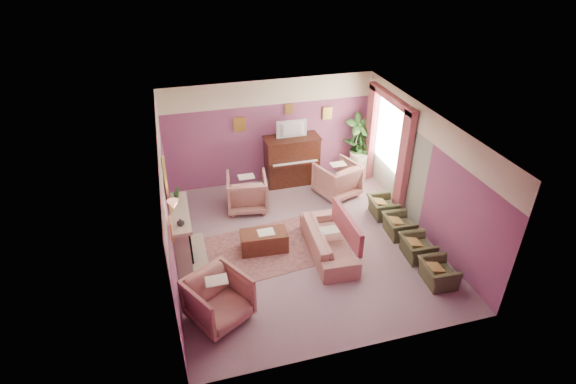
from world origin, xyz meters
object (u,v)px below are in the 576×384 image
object	(u,v)px
floral_armchair_front	(218,297)
olive_chair_a	(438,270)
floral_armchair_right	(337,178)
olive_chair_b	(417,245)
coffee_table	(264,241)
floral_armchair_left	(247,190)
side_table	(359,164)
sofa	(329,236)
olive_chair_c	(399,223)
olive_chair_d	(383,204)
television	(292,128)
piano	(292,161)

from	to	relation	value
floral_armchair_front	olive_chair_a	xyz separation A→B (m)	(4.25, -0.21, -0.19)
floral_armchair_right	olive_chair_b	distance (m)	2.94
coffee_table	floral_armchair_left	xyz separation A→B (m)	(-0.02, 1.74, 0.27)
floral_armchair_front	side_table	distance (m)	6.17
sofa	olive_chair_c	xyz separation A→B (m)	(1.74, 0.17, -0.10)
floral_armchair_right	olive_chair_d	size ratio (longest dim) A/B	1.40
television	olive_chair_d	world-z (taller)	television
floral_armchair_front	floral_armchair_right	bearing A→B (deg)	44.38
television	olive_chair_b	world-z (taller)	television
floral_armchair_left	floral_armchair_front	world-z (taller)	same
olive_chair_a	side_table	bearing A→B (deg)	87.14
television	floral_armchair_front	distance (m)	5.17
olive_chair_a	olive_chair_d	size ratio (longest dim) A/B	1.00
television	olive_chair_c	xyz separation A→B (m)	(1.67, -2.90, -1.29)
coffee_table	olive_chair_d	world-z (taller)	olive_chair_d
television	side_table	size ratio (longest dim) A/B	1.14
sofa	olive_chair_a	distance (m)	2.28
piano	side_table	xyz separation A→B (m)	(1.89, -0.14, -0.30)
floral_armchair_front	television	bearing A→B (deg)	59.23
sofa	floral_armchair_right	bearing A→B (deg)	64.93
coffee_table	floral_armchair_front	world-z (taller)	floral_armchair_front
television	olive_chair_d	size ratio (longest dim) A/B	1.13
coffee_table	floral_armchair_left	size ratio (longest dim) A/B	1.01
side_table	coffee_table	bearing A→B (deg)	-142.11
coffee_table	floral_armchair_front	distance (m)	2.10
floral_armchair_left	olive_chair_c	world-z (taller)	floral_armchair_left
piano	olive_chair_a	size ratio (longest dim) A/B	1.97
sofa	olive_chair_a	xyz separation A→B (m)	(1.74, -1.47, -0.10)
sofa	olive_chair_c	world-z (taller)	sofa
olive_chair_a	sofa	bearing A→B (deg)	139.92
olive_chair_b	floral_armchair_front	bearing A→B (deg)	-171.78
floral_armchair_left	olive_chair_a	bearing A→B (deg)	-49.86
olive_chair_a	olive_chair_d	world-z (taller)	same
television	coffee_table	bearing A→B (deg)	-117.74
olive_chair_a	side_table	distance (m)	4.46
olive_chair_b	olive_chair_c	size ratio (longest dim) A/B	1.00
television	side_table	xyz separation A→B (m)	(1.89, -0.09, -1.25)
sofa	floral_armchair_left	bearing A→B (deg)	121.43
floral_armchair_left	floral_armchair_right	distance (m)	2.36
floral_armchair_left	floral_armchair_right	world-z (taller)	same
olive_chair_c	side_table	xyz separation A→B (m)	(0.22, 2.82, 0.04)
floral_armchair_right	coffee_table	bearing A→B (deg)	-143.08
piano	floral_armchair_front	size ratio (longest dim) A/B	1.41
floral_armchair_left	olive_chair_a	xyz separation A→B (m)	(3.08, -3.65, -0.19)
floral_armchair_front	olive_chair_b	distance (m)	4.30
sofa	floral_armchair_left	world-z (taller)	floral_armchair_left
coffee_table	floral_armchair_left	world-z (taller)	floral_armchair_left
television	olive_chair_b	size ratio (longest dim) A/B	1.13
piano	floral_armchair_right	distance (m)	1.34
floral_armchair_right	floral_armchair_front	size ratio (longest dim) A/B	1.00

